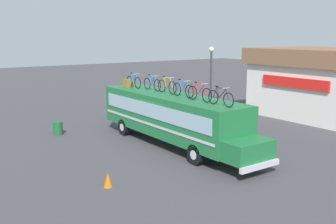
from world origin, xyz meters
name	(u,v)px	position (x,y,z in m)	size (l,w,h in m)	color
ground_plane	(169,144)	(0.00, 0.00, 0.00)	(120.00, 120.00, 0.00)	#423F44
bus	(172,116)	(0.25, 0.00, 1.65)	(11.87, 2.47, 2.78)	#1E6B38
luggage_bag_1	(128,83)	(-4.22, -0.16, 3.00)	(0.57, 0.47, 0.45)	olive
rooftop_bicycle_1	(134,82)	(-3.58, -0.15, 3.16)	(1.68, 0.44, 0.92)	black
rooftop_bicycle_2	(152,84)	(-1.97, 0.16, 3.16)	(1.77, 0.44, 0.92)	black
rooftop_bicycle_3	(167,86)	(-0.49, 0.18, 3.17)	(1.75, 0.44, 0.95)	black
rooftop_bicycle_4	(183,90)	(1.08, 0.09, 3.16)	(1.76, 0.44, 0.92)	black
rooftop_bicycle_5	(199,93)	(2.58, -0.05, 3.17)	(1.80, 0.44, 0.93)	black
rooftop_bicycle_6	(221,98)	(4.13, -0.09, 3.15)	(1.69, 0.44, 0.89)	black
roadside_building	(327,82)	(0.36, 14.00, 2.57)	(9.61, 8.06, 5.00)	silver
trash_bin	(58,128)	(-5.64, -4.29, 0.40)	(0.56, 0.56, 0.79)	#1E592D
traffic_cone	(108,180)	(3.69, -5.64, 0.28)	(0.36, 0.36, 0.57)	orange
street_lamp	(211,76)	(-2.72, 5.36, 3.26)	(0.35, 0.35, 5.19)	#38383D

